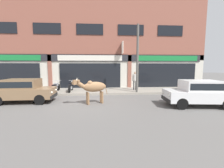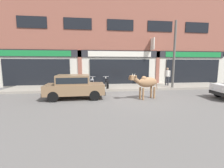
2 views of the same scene
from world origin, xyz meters
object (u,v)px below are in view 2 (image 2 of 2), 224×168
Objects in this scene: motorcycle_1 at (107,83)px; utility_pole at (174,55)px; car_1 at (74,85)px; motorcycle_0 at (92,83)px; cow at (146,83)px; pedestrian at (167,75)px.

motorcycle_1 is 5.93m from utility_pole.
car_1 reaches higher than motorcycle_0.
car_1 is at bearing 171.05° from cow.
cow is 1.13× the size of motorcycle_1.
cow reaches higher than motorcycle_1.
car_1 is at bearing -126.86° from motorcycle_1.
car_1 is 3.17m from motorcycle_0.
motorcycle_0 is at bearing 131.68° from cow.
pedestrian reaches higher than cow.
pedestrian is at bearing 85.50° from utility_pole.
cow is 4.84m from utility_pole.
cow is 4.92m from motorcycle_0.
cow is at bearing -130.40° from pedestrian.
motorcycle_1 is (1.21, 0.04, 0.00)m from motorcycle_0.
motorcycle_1 is at bearing 53.14° from car_1.
motorcycle_1 is 5.55m from pedestrian.
utility_pole is (-0.09, -1.12, 1.68)m from pedestrian.
motorcycle_0 is 7.05m from utility_pole.
utility_pole reaches higher than cow.
utility_pole is (7.68, 2.27, 2.02)m from car_1.
motorcycle_0 is 0.34× the size of utility_pole.
utility_pole is (3.37, 2.95, 1.83)m from cow.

